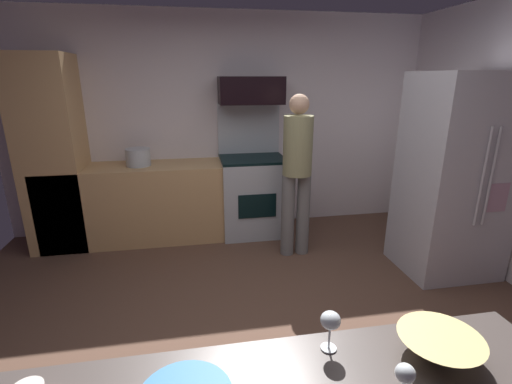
{
  "coord_description": "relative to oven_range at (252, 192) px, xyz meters",
  "views": [
    {
      "loc": [
        -0.42,
        -2.25,
        1.87
      ],
      "look_at": [
        0.04,
        0.3,
        1.05
      ],
      "focal_mm": 25.7,
      "sensor_mm": 36.0,
      "label": 1
    }
  ],
  "objects": [
    {
      "name": "cabinet_column",
      "position": [
        -2.19,
        0.0,
        0.53
      ],
      "size": [
        0.6,
        0.6,
        2.1
      ],
      "primitive_type": "cube",
      "color": "tan",
      "rests_on": "ground"
    },
    {
      "name": "ground_plane",
      "position": [
        -0.29,
        -1.98,
        -0.53
      ],
      "size": [
        5.2,
        4.8,
        0.02
      ],
      "primitive_type": "cube",
      "color": "brown"
    },
    {
      "name": "wine_glass_near",
      "position": [
        -0.24,
        -3.17,
        0.5
      ],
      "size": [
        0.08,
        0.08,
        0.16
      ],
      "color": "silver",
      "rests_on": "counter_island"
    },
    {
      "name": "wall_back",
      "position": [
        -0.29,
        0.36,
        0.78
      ],
      "size": [
        5.2,
        0.12,
        2.6
      ],
      "primitive_type": "cube",
      "color": "silver",
      "rests_on": "ground"
    },
    {
      "name": "microwave",
      "position": [
        0.0,
        0.08,
        1.2
      ],
      "size": [
        0.74,
        0.38,
        0.31
      ],
      "primitive_type": "cube",
      "color": "black",
      "rests_on": "oven_range"
    },
    {
      "name": "oven_range",
      "position": [
        0.0,
        0.0,
        0.0
      ],
      "size": [
        0.76,
        0.65,
        1.56
      ],
      "color": "#B2B9C1",
      "rests_on": "ground"
    },
    {
      "name": "refrigerator",
      "position": [
        1.74,
        -1.25,
        0.44
      ],
      "size": [
        0.85,
        0.76,
        1.91
      ],
      "color": "silver",
      "rests_on": "ground"
    },
    {
      "name": "lower_cabinet_run",
      "position": [
        -1.19,
        0.0,
        -0.07
      ],
      "size": [
        2.4,
        0.6,
        0.9
      ],
      "primitive_type": "cube",
      "color": "tan",
      "rests_on": "ground"
    },
    {
      "name": "person_cook",
      "position": [
        0.36,
        -0.68,
        0.44
      ],
      "size": [
        0.31,
        0.3,
        1.71
      ],
      "color": "slate",
      "rests_on": "ground"
    },
    {
      "name": "wine_glass_extra",
      "position": [
        -0.11,
        -3.44,
        0.49
      ],
      "size": [
        0.06,
        0.06,
        0.15
      ],
      "color": "silver",
      "rests_on": "counter_island"
    },
    {
      "name": "stock_pot",
      "position": [
        -1.31,
        0.0,
        0.48
      ],
      "size": [
        0.27,
        0.27,
        0.2
      ],
      "primitive_type": "cylinder",
      "color": "#B5BEC6",
      "rests_on": "lower_cabinet_run"
    },
    {
      "name": "mixing_bowl_large",
      "position": [
        0.13,
        -3.27,
        0.42
      ],
      "size": [
        0.3,
        0.3,
        0.09
      ],
      "primitive_type": "cone",
      "rotation": [
        3.14,
        0.0,
        0.0
      ],
      "color": "#E1CA7B",
      "rests_on": "counter_island"
    }
  ]
}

